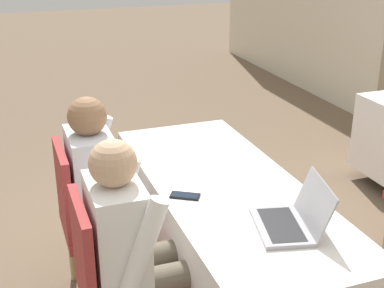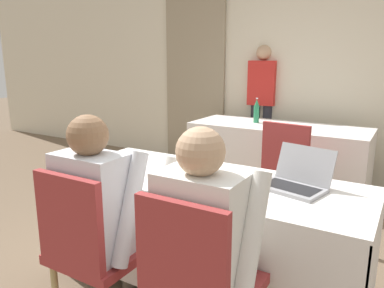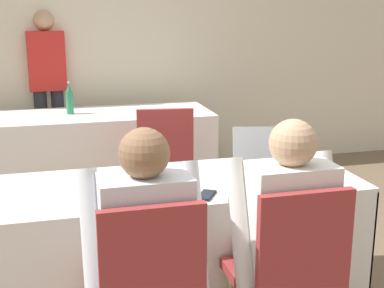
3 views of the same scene
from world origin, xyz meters
name	(u,v)px [view 3 (image 3 of 3)]	position (x,y,z in m)	size (l,w,h in m)	color
wall_back	(116,35)	(0.00, 2.68, 1.35)	(12.00, 0.06, 2.70)	beige
conference_table_near	(183,213)	(0.00, 0.00, 0.55)	(1.87, 0.73, 0.73)	white
conference_table_far	(104,133)	(-0.22, 1.98, 0.55)	(1.87, 0.73, 0.73)	white
laptop	(264,162)	(0.49, 0.09, 0.77)	(0.39, 0.36, 0.22)	#99999E
cell_phone	(206,195)	(0.06, -0.25, 0.73)	(0.13, 0.16, 0.01)	black
paper_beside_laptop	(68,203)	(-0.59, -0.17, 0.73)	(0.25, 0.32, 0.00)	white
paper_centre_table	(224,181)	(0.21, -0.05, 0.73)	(0.28, 0.34, 0.00)	white
paper_left_edge	(36,185)	(-0.74, 0.13, 0.73)	(0.23, 0.31, 0.00)	white
water_bottle	(70,99)	(-0.49, 2.02, 0.85)	(0.06, 0.06, 0.28)	#288456
chair_near_right	(290,272)	(0.31, -0.67, 0.51)	(0.44, 0.44, 0.91)	tan
chair_far_spare	(164,159)	(0.15, 1.19, 0.51)	(0.49, 0.49, 0.91)	tan
person_checkered_shirt	(143,243)	(-0.31, -0.57, 0.67)	(0.50, 0.52, 1.17)	#665B4C
person_white_shirt	(281,228)	(0.31, -0.57, 0.67)	(0.50, 0.52, 1.17)	#665B4C
person_red_shirt	(48,83)	(-0.66, 2.65, 0.91)	(0.35, 0.22, 1.59)	#33333D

